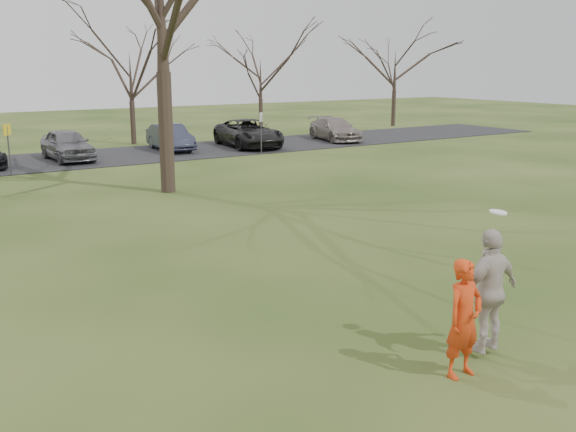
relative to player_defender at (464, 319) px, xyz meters
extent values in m
plane|color=#1E380F|center=(-0.01, 0.68, -0.88)|extent=(120.00, 120.00, 0.00)
cube|color=black|center=(-0.01, 25.68, -0.86)|extent=(62.00, 6.50, 0.04)
imported|color=red|center=(0.00, 0.00, 0.00)|extent=(0.66, 0.45, 1.77)
imported|color=slate|center=(1.05, 25.46, -0.12)|extent=(1.80, 4.30, 1.45)
imported|color=#2E3146|center=(6.55, 26.21, -0.17)|extent=(1.72, 4.18, 1.35)
imported|color=black|center=(10.73, 25.29, -0.10)|extent=(3.11, 5.60, 1.48)
imported|color=gray|center=(16.55, 25.23, -0.19)|extent=(2.69, 4.79, 1.31)
imported|color=beige|center=(0.85, 0.27, 0.19)|extent=(1.16, 0.52, 1.95)
cylinder|color=white|center=(0.99, 0.34, 1.39)|extent=(0.27, 0.27, 0.06)
cylinder|color=#47474C|center=(-2.01, 22.68, 0.12)|extent=(0.06, 0.06, 2.00)
cube|color=yellow|center=(-2.01, 22.68, 0.97)|extent=(0.35, 0.35, 0.45)
cylinder|color=#47474C|center=(9.99, 22.68, 0.12)|extent=(0.06, 0.06, 2.00)
cube|color=silver|center=(9.99, 22.68, 0.97)|extent=(0.35, 0.35, 0.45)
camera|label=1|loc=(-6.99, -6.12, 3.59)|focal=41.13mm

